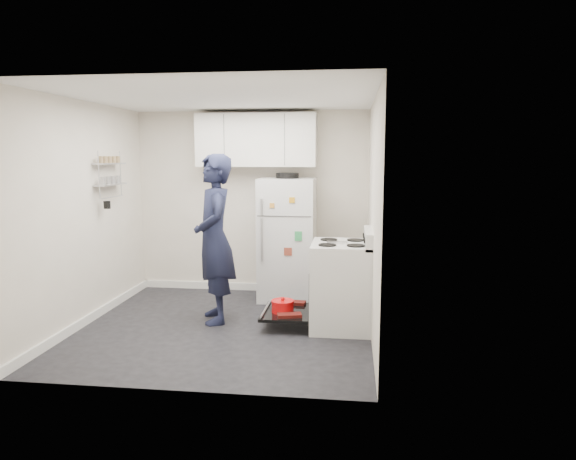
# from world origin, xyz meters

# --- Properties ---
(room) EXTENTS (3.21, 3.21, 2.51)m
(room) POSITION_xyz_m (-0.03, 0.03, 1.21)
(room) COLOR black
(room) RESTS_ON ground
(electric_range) EXTENTS (0.66, 0.76, 1.10)m
(electric_range) POSITION_xyz_m (1.26, 0.15, 0.47)
(electric_range) COLOR silver
(electric_range) RESTS_ON ground
(open_oven_door) EXTENTS (0.55, 0.70, 0.21)m
(open_oven_door) POSITION_xyz_m (0.66, 0.13, 0.18)
(open_oven_door) COLOR black
(open_oven_door) RESTS_ON ground
(refrigerator) EXTENTS (0.72, 0.74, 1.67)m
(refrigerator) POSITION_xyz_m (0.54, 1.25, 0.81)
(refrigerator) COLOR white
(refrigerator) RESTS_ON ground
(upper_cabinets) EXTENTS (1.60, 0.33, 0.70)m
(upper_cabinets) POSITION_xyz_m (0.10, 1.43, 2.10)
(upper_cabinets) COLOR silver
(upper_cabinets) RESTS_ON room
(wall_shelf_rack) EXTENTS (0.14, 0.60, 0.61)m
(wall_shelf_rack) POSITION_xyz_m (-1.52, 0.49, 1.68)
(wall_shelf_rack) COLOR #B2B2B7
(wall_shelf_rack) RESTS_ON room
(person) EXTENTS (0.68, 0.82, 1.92)m
(person) POSITION_xyz_m (-0.17, 0.20, 0.96)
(person) COLOR #161A31
(person) RESTS_ON ground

